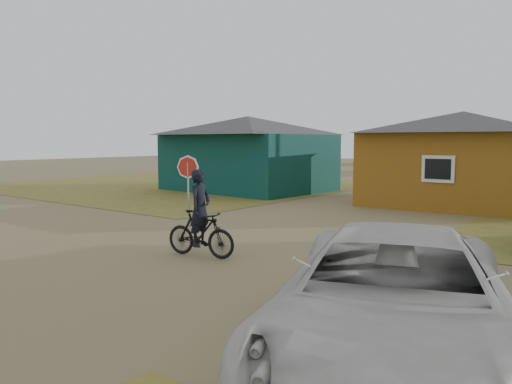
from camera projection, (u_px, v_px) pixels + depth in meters
ground at (171, 258)px, 11.45m from camera, size 120.00×120.00×0.00m
grass_nw at (172, 185)px, 30.19m from camera, size 20.00×18.00×0.00m
house_teal at (248, 152)px, 27.03m from camera, size 8.93×7.08×4.00m
house_yellow at (462, 157)px, 20.75m from camera, size 7.72×6.76×3.90m
house_pale_west at (424, 151)px, 41.68m from camera, size 7.04×6.15×3.60m
house_pale_north at (390, 149)px, 56.00m from camera, size 6.28×5.81×3.40m
stop_sign at (188, 174)px, 15.47m from camera, size 0.73×0.06×2.25m
cyclist at (200, 225)px, 11.56m from camera, size 1.87×0.82×2.04m
vehicle at (394, 303)px, 5.80m from camera, size 4.60×6.47×1.64m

